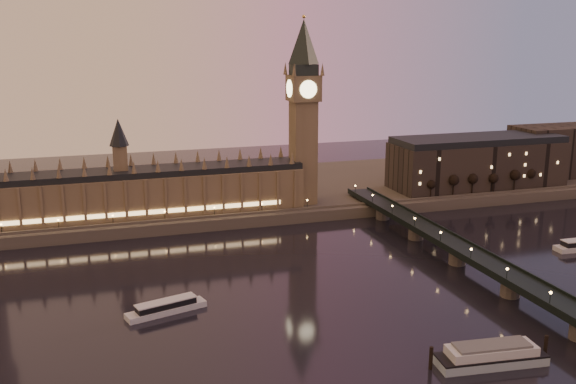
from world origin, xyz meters
name	(u,v)px	position (x,y,z in m)	size (l,w,h in m)	color
ground	(270,306)	(0.00, 0.00, 0.00)	(700.00, 700.00, 0.00)	black
far_embankment	(244,193)	(30.00, 165.00, 3.00)	(560.00, 130.00, 6.00)	#423D35
palace_of_westminster	(133,187)	(-40.12, 120.99, 21.71)	(180.00, 26.62, 52.00)	brown
big_ben	(303,101)	(53.99, 120.99, 63.95)	(17.68, 17.68, 104.00)	brown
westminster_bridge	(482,267)	(91.61, 0.00, 5.52)	(13.20, 260.00, 15.30)	black
city_block	(504,158)	(194.94, 130.93, 22.24)	(155.00, 45.00, 34.00)	black
bare_tree_0	(429,184)	(128.40, 109.00, 14.25)	(5.45, 5.45, 11.08)	black
bare_tree_1	(451,183)	(142.88, 109.00, 14.25)	(5.45, 5.45, 11.08)	black
bare_tree_2	(472,181)	(157.36, 109.00, 14.25)	(5.45, 5.45, 11.08)	black
bare_tree_3	(493,179)	(171.84, 109.00, 14.25)	(5.45, 5.45, 11.08)	black
bare_tree_4	(513,178)	(186.32, 109.00, 14.25)	(5.45, 5.45, 11.08)	black
bare_tree_5	(533,176)	(200.80, 109.00, 14.25)	(5.45, 5.45, 11.08)	black
cruise_boat_a	(166,307)	(-38.01, 5.85, 2.11)	(30.53, 14.30, 4.78)	silver
moored_barge	(491,355)	(53.21, -62.69, 3.09)	(39.71, 13.21, 7.32)	#99B3C3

